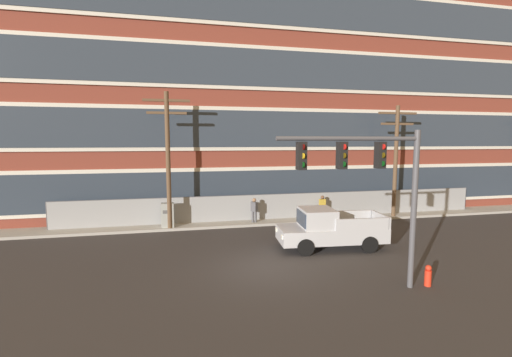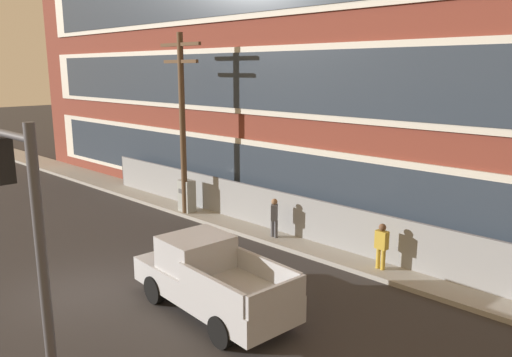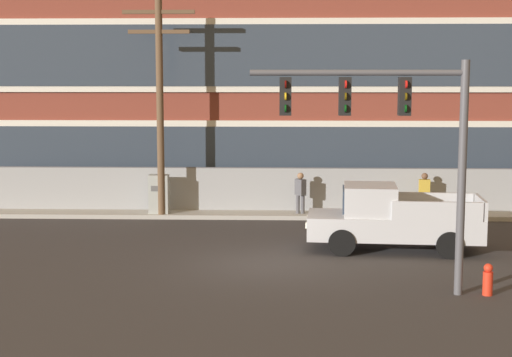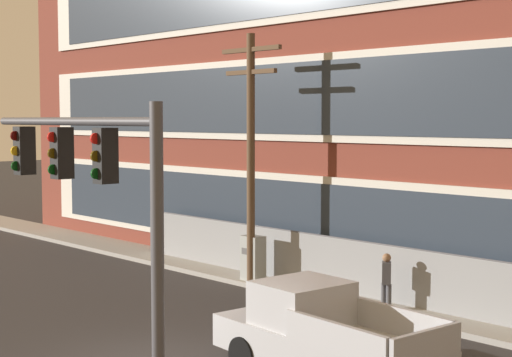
% 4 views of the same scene
% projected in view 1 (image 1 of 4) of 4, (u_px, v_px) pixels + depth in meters
% --- Properties ---
extents(ground_plane, '(160.00, 160.00, 0.00)m').
position_uv_depth(ground_plane, '(266.00, 268.00, 14.17)').
color(ground_plane, '#333030').
extents(sidewalk_building_side, '(80.00, 2.03, 0.16)m').
position_uv_depth(sidewalk_building_side, '(236.00, 223.00, 21.75)').
color(sidewalk_building_side, '#9E9B93').
rests_on(sidewalk_building_side, ground).
extents(brick_mill_building, '(53.22, 8.74, 19.84)m').
position_uv_depth(brick_mill_building, '(290.00, 81.00, 26.68)').
color(brick_mill_building, brown).
rests_on(brick_mill_building, ground).
extents(chain_link_fence, '(28.33, 0.06, 1.81)m').
position_uv_depth(chain_link_fence, '(284.00, 207.00, 22.54)').
color(chain_link_fence, gray).
rests_on(chain_link_fence, ground).
extents(traffic_signal_mast, '(5.13, 0.43, 5.62)m').
position_uv_depth(traffic_signal_mast, '(372.00, 175.00, 11.53)').
color(traffic_signal_mast, '#4C4C51').
rests_on(traffic_signal_mast, ground).
extents(pickup_truck_silver, '(5.34, 2.31, 1.99)m').
position_uv_depth(pickup_truck_silver, '(329.00, 230.00, 16.66)').
color(pickup_truck_silver, '#B2B5BA').
rests_on(pickup_truck_silver, ground).
extents(utility_pole_near_corner, '(2.61, 0.26, 8.03)m').
position_uv_depth(utility_pole_near_corner, '(168.00, 154.00, 19.65)').
color(utility_pole_near_corner, brown).
rests_on(utility_pole_near_corner, ground).
extents(utility_pole_midblock, '(2.76, 0.26, 7.57)m').
position_uv_depth(utility_pole_midblock, '(396.00, 156.00, 22.85)').
color(utility_pole_midblock, brown).
rests_on(utility_pole_midblock, ground).
extents(electrical_cabinet, '(0.73, 0.52, 1.61)m').
position_uv_depth(electrical_cabinet, '(168.00, 216.00, 20.22)').
color(electrical_cabinet, '#939993').
rests_on(electrical_cabinet, ground).
extents(pedestrian_near_cabinet, '(0.43, 0.46, 1.69)m').
position_uv_depth(pedestrian_near_cabinet, '(254.00, 209.00, 21.42)').
color(pedestrian_near_cabinet, '#4C4C51').
rests_on(pedestrian_near_cabinet, ground).
extents(pedestrian_by_fence, '(0.42, 0.27, 1.69)m').
position_uv_depth(pedestrian_by_fence, '(322.00, 206.00, 22.45)').
color(pedestrian_by_fence, '#B7932D').
rests_on(pedestrian_by_fence, ground).
extents(fire_hydrant, '(0.24, 0.24, 0.78)m').
position_uv_depth(fire_hydrant, '(428.00, 276.00, 12.38)').
color(fire_hydrant, red).
rests_on(fire_hydrant, ground).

